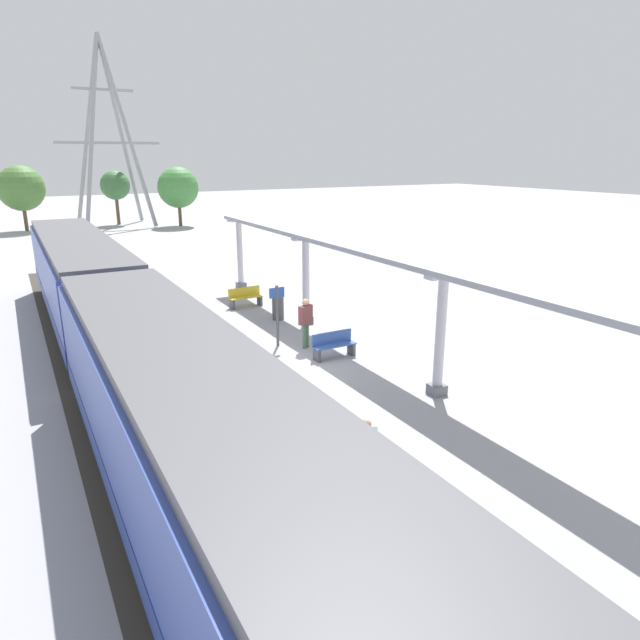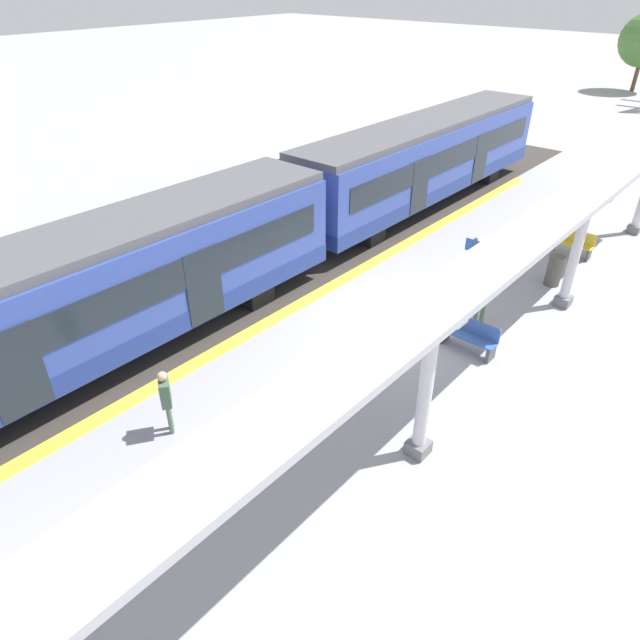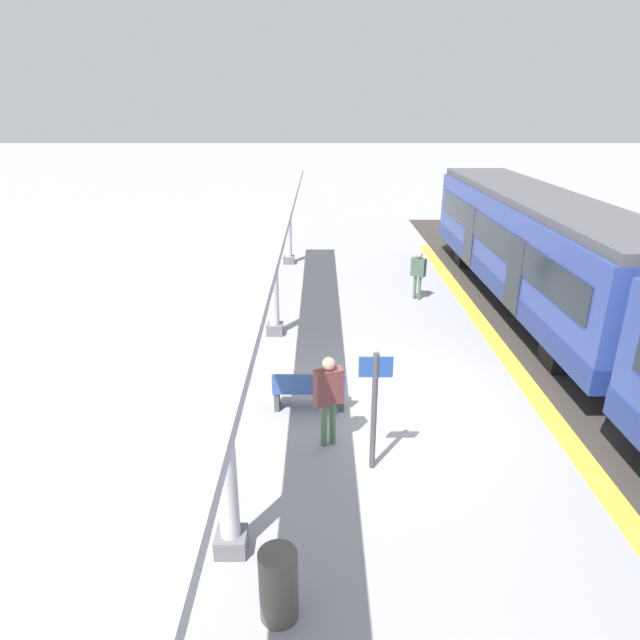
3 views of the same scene
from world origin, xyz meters
name	(u,v)px [view 2 (image 2 of 3)]	position (x,y,z in m)	size (l,w,h in m)	color
ground_plane	(407,326)	(0.00, 0.00, 0.00)	(176.00, 176.00, 0.00)	#9A999D
tactile_edge_strip	(324,290)	(-3.10, 0.00, 0.00)	(0.45, 28.81, 0.01)	yellow
trackbed	(282,273)	(-4.92, 0.00, 0.00)	(3.20, 40.81, 0.01)	#38332D
train_near_carriage	(90,300)	(-4.92, -6.52, 1.83)	(2.65, 14.41, 3.48)	#32479A
train_far_carriage	(425,161)	(-4.92, 8.47, 1.83)	(2.65, 14.41, 3.48)	#32479A
canopy_pillar_second	(426,386)	(2.87, -3.97, 1.78)	(1.10, 0.44, 3.50)	slate
canopy_pillar_third	(576,251)	(2.87, 3.99, 1.78)	(1.10, 0.44, 3.50)	slate
canopy_beam	(529,236)	(2.87, -0.08, 3.58)	(1.20, 23.25, 0.16)	#A8AAB2
bench_near_end	(571,242)	(1.71, 7.64, 0.44)	(1.52, 0.49, 0.86)	gold
bench_mid_platform	(470,335)	(1.84, 0.08, 0.44)	(1.50, 0.44, 0.86)	#36569E
trash_bin	(554,271)	(2.12, 5.06, 0.49)	(0.48, 0.48, 0.98)	#4F4E47
platform_info_sign	(472,266)	(0.71, 2.05, 1.33)	(0.56, 0.10, 2.20)	#4C4C51
passenger_waiting_near_edge	(166,395)	(-1.55, -6.93, 1.00)	(0.50, 0.43, 1.59)	#506050
passenger_by_the_benches	(483,290)	(1.47, 1.35, 1.12)	(0.57, 0.41, 1.79)	#4A6F4B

